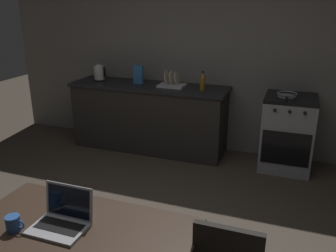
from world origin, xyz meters
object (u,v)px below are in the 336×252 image
dining_table (75,244)px  electric_kettle (99,73)px  stove_oven (287,133)px  laptop (62,220)px  bottle (203,81)px  coffee_mug (14,223)px  cereal_box (138,74)px  dish_rack (172,83)px  frying_pan (287,95)px

dining_table → electric_kettle: electric_kettle is taller
stove_oven → dining_table: bearing=-110.1°
laptop → bottle: bearing=92.9°
stove_oven → dining_table: 3.12m
laptop → coffee_mug: size_ratio=2.61×
dining_table → coffee_mug: bearing=-164.8°
cereal_box → dish_rack: (0.49, -0.02, -0.08)m
dining_table → dish_rack: (-0.44, 2.92, 0.30)m
stove_oven → dish_rack: bearing=179.9°
bottle → coffee_mug: (-0.33, -2.97, -0.25)m
electric_kettle → cereal_box: size_ratio=0.92×
electric_kettle → bottle: size_ratio=0.95×
bottle → cereal_box: bearing=175.6°
electric_kettle → frying_pan: bearing=-0.7°
laptop → dish_rack: dish_rack is taller
bottle → coffee_mug: bearing=-96.4°
dining_table → laptop: laptop is taller
frying_pan → coffee_mug: (-1.36, -2.99, -0.16)m
laptop → cereal_box: (-0.82, 2.91, 0.26)m
cereal_box → bottle: bearing=-4.4°
dining_table → cereal_box: 3.11m
dining_table → cereal_box: bearing=107.5°
dish_rack → stove_oven: bearing=-0.1°
stove_oven → electric_kettle: (-2.59, 0.00, 0.57)m
dish_rack → frying_pan: bearing=-1.2°
coffee_mug → cereal_box: (-0.59, 3.04, 0.26)m
dining_table → dish_rack: bearing=98.5°
bottle → dish_rack: bottle is taller
laptop → dish_rack: (-0.33, 2.89, 0.18)m
coffee_mug → dish_rack: 3.02m
dining_table → dish_rack: 2.97m
coffee_mug → dining_table: bearing=15.2°
electric_kettle → cereal_box: 0.59m
electric_kettle → cereal_box: cereal_box is taller
dining_table → bottle: 2.90m
frying_pan → bottle: bearing=-178.8°
frying_pan → cereal_box: bearing=178.5°
stove_oven → cereal_box: size_ratio=3.68×
laptop → dish_rack: bearing=101.4°
frying_pan → dish_rack: (-1.45, 0.03, 0.02)m
stove_oven → frying_pan: size_ratio=2.26×
frying_pan → dining_table: bearing=-109.3°
dining_table → coffee_mug: coffee_mug is taller
coffee_mug → cereal_box: 3.10m
laptop → electric_kettle: size_ratio=1.39×
stove_oven → coffee_mug: 3.34m
dining_table → bottle: bearing=90.2°
bottle → dish_rack: 0.43m
cereal_box → dish_rack: bearing=-2.3°
cereal_box → laptop: bearing=-74.2°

